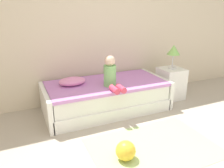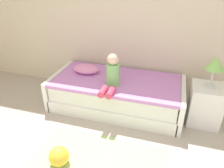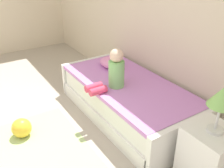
# 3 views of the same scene
# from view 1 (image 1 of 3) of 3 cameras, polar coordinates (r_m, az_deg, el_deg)

# --- Properties ---
(wall_rear) EXTENTS (7.20, 0.10, 2.90)m
(wall_rear) POSITION_cam_1_polar(r_m,az_deg,el_deg) (4.17, -4.03, 15.50)
(wall_rear) COLOR beige
(wall_rear) RESTS_ON ground
(bed) EXTENTS (2.11, 1.00, 0.50)m
(bed) POSITION_cam_1_polar(r_m,az_deg,el_deg) (3.87, -1.50, -3.13)
(bed) COLOR white
(bed) RESTS_ON ground
(nightstand) EXTENTS (0.44, 0.44, 0.60)m
(nightstand) POSITION_cam_1_polar(r_m,az_deg,el_deg) (4.49, 14.77, 0.15)
(nightstand) COLOR white
(nightstand) RESTS_ON ground
(table_lamp) EXTENTS (0.24, 0.24, 0.45)m
(table_lamp) POSITION_cam_1_polar(r_m,az_deg,el_deg) (4.33, 15.48, 8.14)
(table_lamp) COLOR silver
(table_lamp) RESTS_ON nightstand
(child_figure) EXTENTS (0.20, 0.51, 0.50)m
(child_figure) POSITION_cam_1_polar(r_m,az_deg,el_deg) (3.52, -0.24, 2.47)
(child_figure) COLOR #7FC672
(child_figure) RESTS_ON bed
(pillow) EXTENTS (0.44, 0.30, 0.13)m
(pillow) POSITION_cam_1_polar(r_m,az_deg,el_deg) (3.69, -10.15, 0.71)
(pillow) COLOR #EA8CC6
(pillow) RESTS_ON bed
(toy_ball) EXTENTS (0.24, 0.24, 0.24)m
(toy_ball) POSITION_cam_1_polar(r_m,az_deg,el_deg) (2.73, 3.51, -16.68)
(toy_ball) COLOR yellow
(toy_ball) RESTS_ON ground
(area_rug) EXTENTS (1.60, 1.10, 0.01)m
(area_rug) POSITION_cam_1_polar(r_m,az_deg,el_deg) (3.03, 10.59, -15.62)
(area_rug) COLOR #B2D189
(area_rug) RESTS_ON ground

